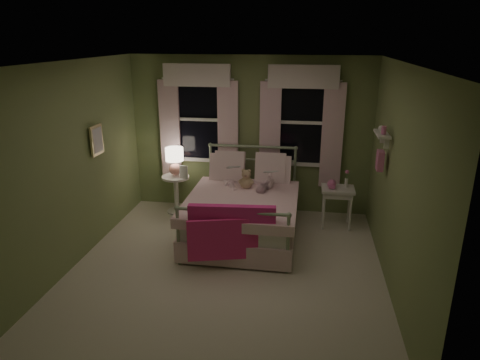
% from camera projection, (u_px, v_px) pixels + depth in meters
% --- Properties ---
extents(room_shell, '(4.20, 4.20, 4.20)m').
position_uv_depth(room_shell, '(226.00, 173.00, 5.18)').
color(room_shell, beige).
rests_on(room_shell, ground).
extents(bed, '(1.58, 2.04, 1.18)m').
position_uv_depth(bed, '(244.00, 211.00, 6.40)').
color(bed, white).
rests_on(bed, ground).
extents(pink_throw, '(1.10, 0.33, 0.71)m').
position_uv_depth(pink_throw, '(232.00, 226.00, 5.36)').
color(pink_throw, '#DB2A7F').
rests_on(pink_throw, bed).
extents(child_left, '(0.29, 0.24, 0.69)m').
position_uv_depth(child_left, '(230.00, 169.00, 6.66)').
color(child_left, '#F7D1DD').
rests_on(child_left, bed).
extents(child_right, '(0.42, 0.35, 0.77)m').
position_uv_depth(child_right, '(266.00, 168.00, 6.57)').
color(child_right, '#F7D1DD').
rests_on(child_right, bed).
extents(book_left, '(0.22, 0.17, 0.26)m').
position_uv_depth(book_left, '(227.00, 170.00, 6.41)').
color(book_left, beige).
rests_on(book_left, child_left).
extents(book_right, '(0.22, 0.15, 0.26)m').
position_uv_depth(book_right, '(264.00, 175.00, 6.34)').
color(book_right, beige).
rests_on(book_right, child_right).
extents(teddy_bear, '(0.24, 0.20, 0.32)m').
position_uv_depth(teddy_bear, '(246.00, 180.00, 6.51)').
color(teddy_bear, tan).
rests_on(teddy_bear, bed).
extents(nightstand_left, '(0.46, 0.46, 0.65)m').
position_uv_depth(nightstand_left, '(176.00, 189.00, 7.23)').
color(nightstand_left, white).
rests_on(nightstand_left, ground).
extents(table_lamp, '(0.30, 0.30, 0.47)m').
position_uv_depth(table_lamp, '(175.00, 159.00, 7.06)').
color(table_lamp, '#DA8E81').
rests_on(table_lamp, nightstand_left).
extents(book_nightstand, '(0.23, 0.27, 0.02)m').
position_uv_depth(book_nightstand, '(180.00, 177.00, 7.06)').
color(book_nightstand, beige).
rests_on(book_nightstand, nightstand_left).
extents(nightstand_right, '(0.50, 0.40, 0.64)m').
position_uv_depth(nightstand_right, '(338.00, 194.00, 6.64)').
color(nightstand_right, white).
rests_on(nightstand_right, ground).
extents(pink_toy, '(0.14, 0.18, 0.14)m').
position_uv_depth(pink_toy, '(332.00, 184.00, 6.59)').
color(pink_toy, pink).
rests_on(pink_toy, nightstand_right).
extents(bud_vase, '(0.06, 0.06, 0.28)m').
position_uv_depth(bud_vase, '(346.00, 179.00, 6.59)').
color(bud_vase, white).
rests_on(bud_vase, nightstand_right).
extents(window_left, '(1.34, 0.13, 1.96)m').
position_uv_depth(window_left, '(198.00, 116.00, 7.10)').
color(window_left, black).
rests_on(window_left, room_shell).
extents(window_right, '(1.34, 0.13, 1.96)m').
position_uv_depth(window_right, '(302.00, 119.00, 6.84)').
color(window_right, black).
rests_on(window_right, room_shell).
extents(wall_shelf, '(0.15, 0.50, 0.60)m').
position_uv_depth(wall_shelf, '(381.00, 147.00, 5.48)').
color(wall_shelf, white).
rests_on(wall_shelf, room_shell).
extents(framed_picture, '(0.03, 0.32, 0.42)m').
position_uv_depth(framed_picture, '(97.00, 140.00, 5.96)').
color(framed_picture, beige).
rests_on(framed_picture, room_shell).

